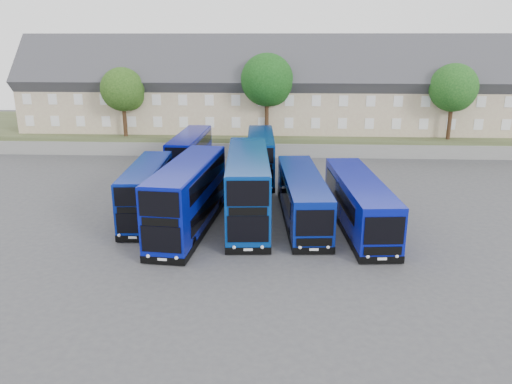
{
  "coord_description": "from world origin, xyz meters",
  "views": [
    {
      "loc": [
        3.62,
        -30.23,
        12.59
      ],
      "look_at": [
        1.91,
        3.49,
        2.2
      ],
      "focal_mm": 35.0,
      "sensor_mm": 36.0,
      "label": 1
    }
  ],
  "objects_px": {
    "dd_front_mid": "(188,198)",
    "tree_far": "(486,81)",
    "coach_east_a": "(302,198)",
    "tree_east": "(454,89)",
    "tree_west": "(124,91)",
    "tree_mid": "(268,82)",
    "dd_front_left": "(147,193)"
  },
  "relations": [
    {
      "from": "tree_mid",
      "to": "tree_west",
      "type": "bearing_deg",
      "value": -178.21
    },
    {
      "from": "tree_mid",
      "to": "tree_east",
      "type": "bearing_deg",
      "value": -1.43
    },
    {
      "from": "dd_front_left",
      "to": "dd_front_mid",
      "type": "relative_size",
      "value": 0.83
    },
    {
      "from": "tree_far",
      "to": "tree_east",
      "type": "bearing_deg",
      "value": -130.6
    },
    {
      "from": "coach_east_a",
      "to": "tree_east",
      "type": "bearing_deg",
      "value": 46.8
    },
    {
      "from": "dd_front_mid",
      "to": "tree_mid",
      "type": "distance_m",
      "value": 25.12
    },
    {
      "from": "coach_east_a",
      "to": "tree_mid",
      "type": "bearing_deg",
      "value": 93.33
    },
    {
      "from": "dd_front_left",
      "to": "tree_far",
      "type": "relative_size",
      "value": 1.14
    },
    {
      "from": "tree_west",
      "to": "tree_mid",
      "type": "height_order",
      "value": "tree_mid"
    },
    {
      "from": "dd_front_left",
      "to": "tree_east",
      "type": "distance_m",
      "value": 35.71
    },
    {
      "from": "dd_front_mid",
      "to": "tree_far",
      "type": "bearing_deg",
      "value": 50.17
    },
    {
      "from": "dd_front_mid",
      "to": "tree_east",
      "type": "distance_m",
      "value": 34.48
    },
    {
      "from": "dd_front_left",
      "to": "coach_east_a",
      "type": "relative_size",
      "value": 0.79
    },
    {
      "from": "dd_front_left",
      "to": "coach_east_a",
      "type": "height_order",
      "value": "dd_front_left"
    },
    {
      "from": "tree_far",
      "to": "tree_west",
      "type": "bearing_deg",
      "value": -170.54
    },
    {
      "from": "dd_front_left",
      "to": "tree_mid",
      "type": "xyz_separation_m",
      "value": [
        8.19,
        21.73,
        6.16
      ]
    },
    {
      "from": "dd_front_mid",
      "to": "tree_far",
      "type": "distance_m",
      "value": 43.62
    },
    {
      "from": "dd_front_mid",
      "to": "tree_mid",
      "type": "height_order",
      "value": "tree_mid"
    },
    {
      "from": "dd_front_mid",
      "to": "coach_east_a",
      "type": "relative_size",
      "value": 0.95
    },
    {
      "from": "coach_east_a",
      "to": "tree_east",
      "type": "relative_size",
      "value": 1.54
    },
    {
      "from": "tree_mid",
      "to": "tree_far",
      "type": "height_order",
      "value": "tree_mid"
    },
    {
      "from": "dd_front_mid",
      "to": "tree_west",
      "type": "distance_m",
      "value": 26.48
    },
    {
      "from": "tree_mid",
      "to": "tree_east",
      "type": "distance_m",
      "value": 20.02
    },
    {
      "from": "tree_mid",
      "to": "tree_east",
      "type": "xyz_separation_m",
      "value": [
        20.0,
        -0.5,
        -0.68
      ]
    },
    {
      "from": "coach_east_a",
      "to": "tree_east",
      "type": "distance_m",
      "value": 27.79
    },
    {
      "from": "coach_east_a",
      "to": "tree_mid",
      "type": "xyz_separation_m",
      "value": [
        -3.06,
        21.77,
        6.41
      ]
    },
    {
      "from": "tree_east",
      "to": "tree_west",
      "type": "bearing_deg",
      "value": -180.0
    },
    {
      "from": "dd_front_mid",
      "to": "tree_east",
      "type": "height_order",
      "value": "tree_east"
    },
    {
      "from": "dd_front_mid",
      "to": "tree_far",
      "type": "xyz_separation_m",
      "value": [
        30.73,
        30.48,
        5.44
      ]
    },
    {
      "from": "dd_front_left",
      "to": "tree_west",
      "type": "relative_size",
      "value": 1.29
    },
    {
      "from": "tree_east",
      "to": "tree_far",
      "type": "bearing_deg",
      "value": 49.4
    },
    {
      "from": "coach_east_a",
      "to": "tree_far",
      "type": "height_order",
      "value": "tree_far"
    }
  ]
}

